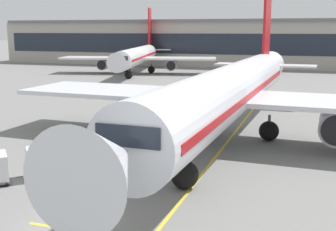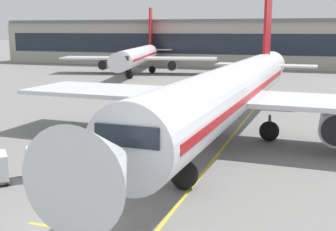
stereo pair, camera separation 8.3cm
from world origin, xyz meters
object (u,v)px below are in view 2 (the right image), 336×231
at_px(safety_cone_wingtip, 152,138).
at_px(distant_airplane, 139,56).
at_px(belt_loader, 149,151).
at_px(baggage_cart_lead, 95,157).
at_px(baggage_cart_second, 43,161).
at_px(ground_crew_marshaller, 135,152).
at_px(parked_airplane, 231,91).
at_px(ground_crew_by_loader, 103,160).
at_px(ground_crew_wingwalker, 97,145).
at_px(safety_cone_nose_mark, 153,140).
at_px(safety_cone_engine_keepout, 146,136).
at_px(ground_crew_by_carts, 85,153).

distance_m(safety_cone_wingtip, distant_airplane, 56.86).
height_order(belt_loader, baggage_cart_lead, belt_loader).
distance_m(baggage_cart_second, ground_crew_marshaller, 5.86).
height_order(belt_loader, ground_crew_marshaller, belt_loader).
height_order(parked_airplane, baggage_cart_second, parked_airplane).
relative_size(parked_airplane, safety_cone_wingtip, 64.13).
height_order(baggage_cart_second, ground_crew_by_loader, baggage_cart_second).
height_order(parked_airplane, ground_crew_wingwalker, parked_airplane).
height_order(ground_crew_marshaller, safety_cone_nose_mark, ground_crew_marshaller).
xyz_separation_m(ground_crew_marshaller, safety_cone_engine_keepout, (-1.89, 6.76, -0.67)).
height_order(belt_loader, distant_airplane, distant_airplane).
relative_size(baggage_cart_second, safety_cone_nose_mark, 4.05).
bearing_deg(ground_crew_by_loader, safety_cone_engine_keepout, 93.99).
bearing_deg(safety_cone_wingtip, baggage_cart_lead, -96.13).
bearing_deg(ground_crew_by_carts, distant_airplane, 109.01).
distance_m(baggage_cart_lead, ground_crew_by_loader, 0.88).
bearing_deg(safety_cone_engine_keepout, baggage_cart_lead, -90.93).
relative_size(parked_airplane, baggage_cart_second, 18.35).
xyz_separation_m(baggage_cart_lead, ground_crew_marshaller, (2.03, 1.78, -0.00)).
height_order(parked_airplane, distant_airplane, parked_airplane).
distance_m(baggage_cart_second, ground_crew_wingwalker, 4.60).
distance_m(belt_loader, distant_airplane, 62.26).
xyz_separation_m(ground_crew_wingwalker, safety_cone_nose_mark, (2.26, 5.07, -0.69)).
bearing_deg(ground_crew_wingwalker, safety_cone_nose_mark, 66.03).
xyz_separation_m(parked_airplane, distant_airplane, (-28.19, 49.40, -0.47)).
distance_m(baggage_cart_second, ground_crew_by_carts, 2.90).
relative_size(ground_crew_marshaller, distant_airplane, 0.04).
height_order(baggage_cart_lead, ground_crew_by_loader, baggage_cart_lead).
distance_m(ground_crew_by_loader, safety_cone_nose_mark, 8.07).
bearing_deg(safety_cone_nose_mark, safety_cone_wingtip, 122.40).
relative_size(ground_crew_by_loader, distant_airplane, 0.04).
relative_size(ground_crew_by_loader, ground_crew_by_carts, 1.00).
height_order(ground_crew_by_carts, safety_cone_nose_mark, ground_crew_by_carts).
xyz_separation_m(baggage_cart_second, ground_crew_wingwalker, (1.37, 4.38, -0.00)).
bearing_deg(safety_cone_wingtip, distant_airplane, 113.22).
height_order(safety_cone_engine_keepout, safety_cone_wingtip, safety_cone_wingtip).
distance_m(ground_crew_wingwalker, distant_airplane, 61.14).
height_order(parked_airplane, belt_loader, parked_airplane).
bearing_deg(ground_crew_by_carts, parked_airplane, 52.69).
relative_size(safety_cone_wingtip, distant_airplane, 0.02).
bearing_deg(baggage_cart_second, safety_cone_nose_mark, 69.00).
bearing_deg(safety_cone_engine_keepout, ground_crew_marshaller, -74.40).
height_order(safety_cone_wingtip, distant_airplane, distant_airplane).
height_order(ground_crew_wingwalker, safety_cone_wingtip, ground_crew_wingwalker).
xyz_separation_m(baggage_cart_lead, safety_cone_wingtip, (0.85, 7.94, -0.64)).
xyz_separation_m(belt_loader, safety_cone_engine_keepout, (-2.48, 5.74, -0.51)).
bearing_deg(baggage_cart_second, parked_airplane, 53.77).
relative_size(belt_loader, baggage_cart_lead, 2.01).
xyz_separation_m(ground_crew_wingwalker, safety_cone_engine_keepout, (1.32, 6.02, -0.67)).
bearing_deg(distant_airplane, safety_cone_nose_mark, -66.71).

